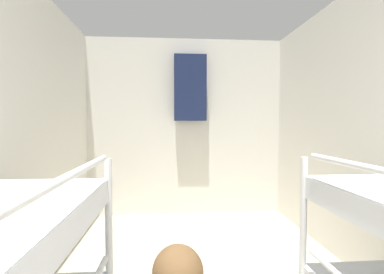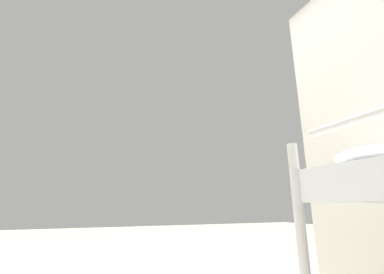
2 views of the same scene
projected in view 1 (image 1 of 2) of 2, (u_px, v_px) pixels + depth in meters
wall_back at (185, 127)px, 4.26m from camera, size 2.85×0.06×2.48m
duffel_bag at (178, 272)px, 2.21m from camera, size 0.38×0.46×0.38m
hanging_coat at (190, 88)px, 4.09m from camera, size 0.44×0.12×0.90m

